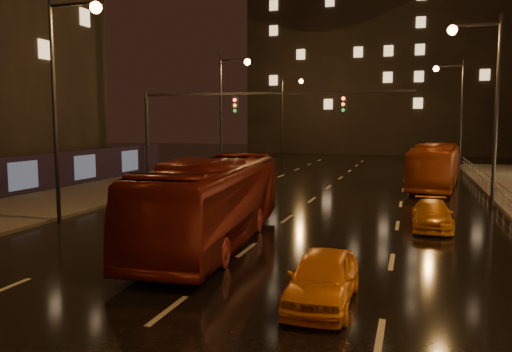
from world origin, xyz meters
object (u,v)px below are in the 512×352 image
at_px(taxi_near, 322,278).
at_px(taxi_far, 432,215).
at_px(bus_curb, 435,166).
at_px(bus_red, 213,201).

bearing_deg(taxi_near, taxi_far, 73.60).
bearing_deg(taxi_near, bus_curb, 80.98).
xyz_separation_m(taxi_near, taxi_far, (2.92, 10.34, -0.09)).
relative_size(bus_red, taxi_far, 2.88).
height_order(taxi_near, taxi_far, taxi_near).
relative_size(bus_red, bus_curb, 1.05).
bearing_deg(taxi_near, bus_red, 134.27).
bearing_deg(bus_red, taxi_near, -50.64).
bearing_deg(bus_curb, taxi_near, -91.65).
relative_size(bus_red, taxi_near, 2.95).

